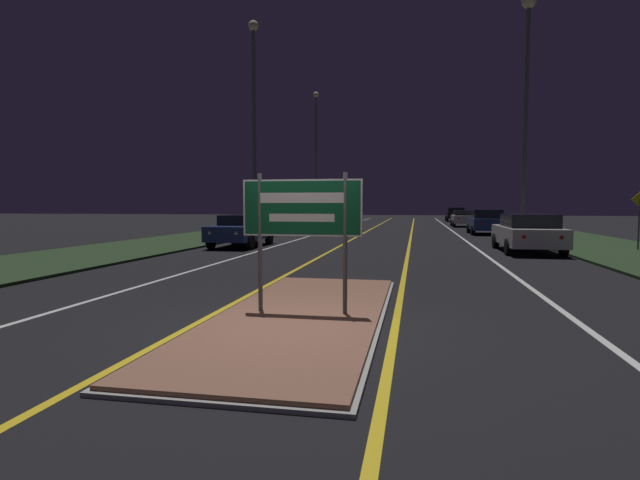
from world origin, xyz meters
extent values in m
plane|color=black|center=(0.00, 0.00, 0.00)|extent=(160.00, 160.00, 0.00)
cube|color=#999993|center=(0.00, 0.69, 0.03)|extent=(2.57, 7.21, 0.05)
cube|color=brown|center=(0.00, 0.69, 0.05)|extent=(2.45, 7.09, 0.10)
cube|color=#23381E|center=(-9.50, 20.00, 0.04)|extent=(5.00, 100.00, 0.08)
cube|color=#23381E|center=(9.50, 20.00, 0.04)|extent=(5.00, 100.00, 0.08)
cube|color=gold|center=(-1.48, 25.00, 0.00)|extent=(0.12, 70.00, 0.01)
cube|color=gold|center=(1.48, 25.00, 0.00)|extent=(0.12, 70.00, 0.01)
cube|color=silver|center=(-4.20, 25.00, 0.00)|extent=(0.12, 70.00, 0.01)
cube|color=silver|center=(4.20, 25.00, 0.00)|extent=(0.12, 70.00, 0.01)
cube|color=silver|center=(-7.20, 25.00, 0.00)|extent=(0.10, 70.00, 0.01)
cube|color=silver|center=(7.20, 25.00, 0.00)|extent=(0.10, 70.00, 0.01)
cylinder|color=#56565B|center=(-0.69, 0.69, 1.19)|extent=(0.07, 0.07, 2.19)
cylinder|color=#56565B|center=(0.69, 0.69, 1.19)|extent=(0.07, 0.07, 2.19)
cube|color=#0F512D|center=(0.00, 0.69, 1.74)|extent=(1.90, 0.04, 0.89)
cube|color=white|center=(0.00, 0.67, 1.74)|extent=(1.90, 0.00, 0.89)
cube|color=#0F512D|center=(0.00, 0.67, 1.74)|extent=(1.85, 0.01, 0.83)
cube|color=white|center=(0.00, 0.66, 1.90)|extent=(1.33, 0.01, 0.16)
cube|color=white|center=(0.00, 0.66, 1.59)|extent=(1.05, 0.01, 0.12)
cylinder|color=#56565B|center=(-6.13, 16.87, 5.16)|extent=(0.18, 0.18, 10.32)
sphere|color=beige|center=(-6.13, 16.87, 10.47)|extent=(0.50, 0.50, 0.50)
cylinder|color=#56565B|center=(-6.63, 34.79, 5.43)|extent=(0.18, 0.18, 10.87)
sphere|color=beige|center=(-6.63, 34.79, 11.01)|extent=(0.48, 0.48, 0.48)
cylinder|color=#56565B|center=(6.41, 16.51, 5.18)|extent=(0.18, 0.18, 10.36)
sphere|color=beige|center=(6.41, 16.51, 10.55)|extent=(0.62, 0.62, 0.62)
cube|color=silver|center=(5.90, 13.07, 0.63)|extent=(1.90, 4.77, 0.66)
cube|color=black|center=(5.90, 12.79, 1.20)|extent=(1.67, 2.48, 0.48)
sphere|color=red|center=(5.31, 10.71, 0.71)|extent=(0.14, 0.14, 0.14)
sphere|color=red|center=(6.49, 10.71, 0.71)|extent=(0.14, 0.14, 0.14)
cylinder|color=black|center=(4.99, 14.55, 0.30)|extent=(0.22, 0.60, 0.60)
cylinder|color=black|center=(6.81, 14.55, 0.30)|extent=(0.22, 0.60, 0.60)
cylinder|color=black|center=(4.99, 11.59, 0.30)|extent=(0.22, 0.60, 0.60)
cylinder|color=black|center=(6.81, 11.59, 0.30)|extent=(0.22, 0.60, 0.60)
cube|color=navy|center=(5.91, 24.66, 0.64)|extent=(1.83, 4.07, 0.68)
cube|color=black|center=(5.91, 24.42, 1.24)|extent=(1.61, 2.12, 0.52)
sphere|color=red|center=(5.35, 22.65, 0.73)|extent=(0.14, 0.14, 0.14)
sphere|color=red|center=(6.48, 22.65, 0.73)|extent=(0.14, 0.14, 0.14)
cylinder|color=black|center=(5.04, 25.93, 0.31)|extent=(0.22, 0.61, 0.61)
cylinder|color=black|center=(6.79, 25.93, 0.31)|extent=(0.22, 0.61, 0.61)
cylinder|color=black|center=(5.04, 23.40, 0.31)|extent=(0.22, 0.61, 0.61)
cylinder|color=black|center=(6.79, 23.40, 0.31)|extent=(0.22, 0.61, 0.61)
cube|color=silver|center=(5.55, 35.21, 0.62)|extent=(1.74, 4.01, 0.62)
cube|color=black|center=(5.55, 34.96, 1.13)|extent=(1.53, 2.08, 0.40)
sphere|color=red|center=(5.01, 33.22, 0.70)|extent=(0.14, 0.14, 0.14)
sphere|color=red|center=(6.09, 33.22, 0.70)|extent=(0.14, 0.14, 0.14)
cylinder|color=black|center=(4.72, 36.45, 0.31)|extent=(0.22, 0.63, 0.63)
cylinder|color=black|center=(6.38, 36.45, 0.31)|extent=(0.22, 0.63, 0.63)
cylinder|color=black|center=(4.72, 33.96, 0.31)|extent=(0.22, 0.63, 0.63)
cylinder|color=black|center=(6.38, 33.96, 0.31)|extent=(0.22, 0.63, 0.63)
cube|color=black|center=(5.91, 48.60, 0.70)|extent=(1.88, 4.16, 0.69)
cube|color=black|center=(5.91, 48.35, 1.26)|extent=(1.66, 2.16, 0.45)
sphere|color=red|center=(5.33, 46.54, 0.78)|extent=(0.14, 0.14, 0.14)
sphere|color=red|center=(6.50, 46.54, 0.78)|extent=(0.14, 0.14, 0.14)
cylinder|color=black|center=(5.01, 49.89, 0.35)|extent=(0.22, 0.71, 0.71)
cylinder|color=black|center=(6.81, 49.89, 0.35)|extent=(0.22, 0.71, 0.71)
cylinder|color=black|center=(5.01, 47.31, 0.35)|extent=(0.22, 0.71, 0.71)
cylinder|color=black|center=(6.81, 47.31, 0.35)|extent=(0.22, 0.71, 0.71)
cube|color=navy|center=(-5.59, 13.37, 0.62)|extent=(1.74, 4.27, 0.61)
cube|color=black|center=(-5.59, 13.63, 1.14)|extent=(1.53, 2.22, 0.42)
sphere|color=white|center=(-6.13, 11.26, 0.70)|extent=(0.14, 0.14, 0.14)
sphere|color=white|center=(-5.04, 11.26, 0.70)|extent=(0.14, 0.14, 0.14)
cylinder|color=black|center=(-6.42, 12.05, 0.32)|extent=(0.22, 0.64, 0.64)
cylinder|color=black|center=(-4.75, 12.05, 0.32)|extent=(0.22, 0.64, 0.64)
cylinder|color=black|center=(-6.42, 14.69, 0.32)|extent=(0.22, 0.64, 0.64)
cylinder|color=black|center=(-4.75, 14.69, 0.32)|extent=(0.22, 0.64, 0.64)
cylinder|color=#56565B|center=(10.11, 14.03, 1.07)|extent=(0.06, 0.06, 1.98)
cube|color=yellow|center=(10.11, 14.03, 2.00)|extent=(0.60, 0.02, 0.60)
camera|label=1|loc=(1.76, -6.92, 1.79)|focal=28.00mm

